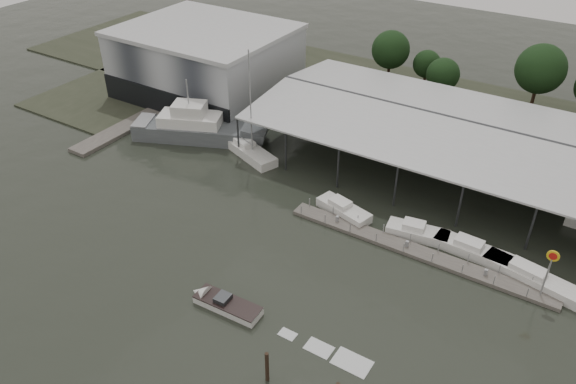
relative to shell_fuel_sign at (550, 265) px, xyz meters
The scene contains 15 objects.
ground 29.06m from the shell_fuel_sign, 159.69° to the right, with size 200.00×200.00×0.00m, color #252A22.
land_strip_far 42.05m from the shell_fuel_sign, 130.15° to the left, with size 140.00×30.00×0.30m.
land_strip_west 70.03m from the shell_fuel_sign, 163.37° to the left, with size 20.00×40.00×0.30m.
storage_warehouse 58.52m from the shell_fuel_sign, 160.06° to the left, with size 24.50×20.50×10.50m.
covered_boat_shed 20.71m from the shell_fuel_sign, 119.05° to the left, with size 58.24×24.00×6.96m.
trawler_dock 57.26m from the shell_fuel_sign, behind, with size 3.00×18.00×0.50m.
floating_dock 12.57m from the shell_fuel_sign, behind, with size 28.00×2.00×1.40m.
shell_fuel_sign is the anchor object (origin of this frame).
grey_trawler 46.71m from the shell_fuel_sign, behind, with size 18.58×11.37×8.84m.
white_sailboat 38.36m from the shell_fuel_sign, 169.46° to the left, with size 8.99×5.46×14.67m.
speedboat_underway 29.18m from the shell_fuel_sign, 145.57° to the right, with size 18.04×2.99×2.00m.
moored_cruiser_0 21.70m from the shell_fuel_sign, behind, with size 6.85×3.78×1.70m.
moored_cruiser_1 13.58m from the shell_fuel_sign, 168.71° to the left, with size 6.69×3.18×1.70m.
moored_cruiser_2 8.36m from the shell_fuel_sign, 158.68° to the left, with size 7.87×2.61×1.70m.
moored_cruiser_3 4.00m from the shell_fuel_sign, 123.80° to the left, with size 9.54×3.96×1.70m.
Camera 1 is at (27.58, -33.95, 36.62)m, focal length 35.00 mm.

